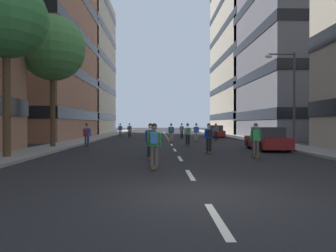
# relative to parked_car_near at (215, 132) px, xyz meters

# --- Properties ---
(ground_plane) EXTENTS (176.03, 176.03, 0.00)m
(ground_plane) POSITION_rel_parked_car_near_xyz_m (-6.09, -2.47, -0.70)
(ground_plane) COLOR black
(sidewalk_left) EXTENTS (2.53, 80.68, 0.14)m
(sidewalk_left) POSITION_rel_parked_car_near_xyz_m (-14.65, 1.20, -0.63)
(sidewalk_left) COLOR gray
(sidewalk_left) RESTS_ON ground_plane
(sidewalk_right) EXTENTS (2.53, 80.68, 0.14)m
(sidewalk_right) POSITION_rel_parked_car_near_xyz_m (2.47, 1.20, -0.63)
(sidewalk_right) COLOR gray
(sidewalk_right) RESTS_ON ground_plane
(lane_markings) EXTENTS (0.16, 67.20, 0.01)m
(lane_markings) POSITION_rel_parked_car_near_xyz_m (-6.09, -1.31, -0.70)
(lane_markings) COLOR silver
(lane_markings) RESTS_ON ground_plane
(building_left_mid) EXTENTS (14.80, 19.01, 31.93)m
(building_left_mid) POSITION_rel_parked_car_near_xyz_m (-23.26, -2.75, 15.36)
(building_left_mid) COLOR #9E6B51
(building_left_mid) RESTS_ON ground_plane
(building_left_far) EXTENTS (14.80, 19.22, 24.05)m
(building_left_far) POSITION_rel_parked_car_near_xyz_m (-23.26, 15.21, 11.42)
(building_left_far) COLOR #BCB29E
(building_left_far) RESTS_ON ground_plane
(building_right_far) EXTENTS (14.80, 22.41, 34.52)m
(building_right_far) POSITION_rel_parked_car_near_xyz_m (11.07, 15.21, 16.65)
(building_right_far) COLOR #B2A893
(building_right_far) RESTS_ON ground_plane
(parked_car_near) EXTENTS (1.82, 4.40, 1.52)m
(parked_car_near) POSITION_rel_parked_car_near_xyz_m (0.00, 0.00, 0.00)
(parked_car_near) COLOR maroon
(parked_car_near) RESTS_ON ground_plane
(parked_car_mid) EXTENTS (1.82, 4.40, 1.52)m
(parked_car_mid) POSITION_rel_parked_car_near_xyz_m (0.00, -19.08, 0.00)
(parked_car_mid) COLOR maroon
(parked_car_mid) RESTS_ON ground_plane
(street_tree_near) EXTENTS (4.60, 4.60, 9.24)m
(street_tree_near) POSITION_rel_parked_car_near_xyz_m (-14.65, -17.16, 6.36)
(street_tree_near) COLOR #4C3823
(street_tree_near) RESTS_ON sidewalk_left
(street_tree_mid) EXTENTS (3.96, 3.96, 8.82)m
(street_tree_mid) POSITION_rel_parked_car_near_xyz_m (-14.65, -23.87, 6.23)
(street_tree_mid) COLOR #4C3823
(street_tree_mid) RESTS_ON sidewalk_left
(streetlamp_right) EXTENTS (2.13, 0.30, 6.50)m
(streetlamp_right) POSITION_rel_parked_car_near_xyz_m (1.85, -18.14, 3.44)
(streetlamp_right) COLOR #3F3F44
(streetlamp_right) RESTS_ON sidewalk_right
(skater_0) EXTENTS (0.57, 0.92, 1.78)m
(skater_0) POSITION_rel_parked_car_near_xyz_m (-5.98, -10.12, 0.32)
(skater_0) COLOR brown
(skater_0) RESTS_ON ground_plane
(skater_1) EXTENTS (0.56, 0.92, 1.78)m
(skater_1) POSITION_rel_parked_car_near_xyz_m (-3.48, -9.06, 0.29)
(skater_1) COLOR brown
(skater_1) RESTS_ON ground_plane
(skater_2) EXTENTS (0.55, 0.91, 1.78)m
(skater_2) POSITION_rel_parked_car_near_xyz_m (-7.58, -23.88, 0.32)
(skater_2) COLOR brown
(skater_2) RESTS_ON ground_plane
(skater_3) EXTENTS (0.56, 0.92, 1.78)m
(skater_3) POSITION_rel_parked_car_near_xyz_m (-4.16, -20.94, 0.32)
(skater_3) COLOR brown
(skater_3) RESTS_ON ground_plane
(skater_4) EXTENTS (0.56, 0.92, 1.78)m
(skater_4) POSITION_rel_parked_car_near_xyz_m (-4.38, -2.24, 0.32)
(skater_4) COLOR brown
(skater_4) RESTS_ON ground_plane
(skater_5) EXTENTS (0.53, 0.90, 1.78)m
(skater_5) POSITION_rel_parked_car_near_xyz_m (-7.76, 0.45, 0.32)
(skater_5) COLOR brown
(skater_5) RESTS_ON ground_plane
(skater_6) EXTENTS (0.56, 0.92, 1.78)m
(skater_6) POSITION_rel_parked_car_near_xyz_m (-12.30, 2.61, 0.29)
(skater_6) COLOR brown
(skater_6) RESTS_ON ground_plane
(skater_7) EXTENTS (0.54, 0.90, 1.78)m
(skater_7) POSITION_rel_parked_car_near_xyz_m (-4.88, -15.06, 0.32)
(skater_7) COLOR brown
(skater_7) RESTS_ON ground_plane
(skater_8) EXTENTS (0.56, 0.92, 1.78)m
(skater_8) POSITION_rel_parked_car_near_xyz_m (-1.36, -7.97, 0.32)
(skater_8) COLOR brown
(skater_8) RESTS_ON ground_plane
(skater_9) EXTENTS (0.54, 0.91, 1.78)m
(skater_9) POSITION_rel_parked_car_near_xyz_m (-7.34, -27.39, 0.32)
(skater_9) COLOR brown
(skater_9) RESTS_ON ground_plane
(skater_10) EXTENTS (0.55, 0.91, 1.78)m
(skater_10) POSITION_rel_parked_car_near_xyz_m (-2.24, -23.80, 0.29)
(skater_10) COLOR brown
(skater_10) RESTS_ON ground_plane
(skater_11) EXTENTS (0.53, 0.90, 1.78)m
(skater_11) POSITION_rel_parked_car_near_xyz_m (-12.17, -17.57, 0.32)
(skater_11) COLOR brown
(skater_11) RESTS_ON ground_plane
(skater_12) EXTENTS (0.55, 0.91, 1.78)m
(skater_12) POSITION_rel_parked_car_near_xyz_m (-10.80, -0.11, 0.32)
(skater_12) COLOR brown
(skater_12) RESTS_ON ground_plane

